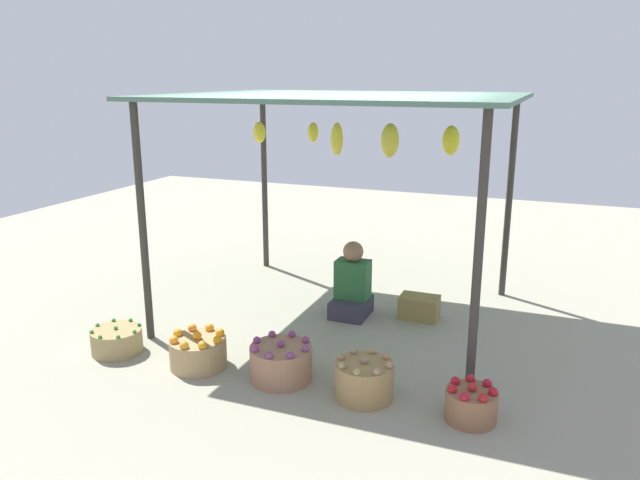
# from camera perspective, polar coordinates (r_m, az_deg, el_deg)

# --- Properties ---
(ground_plane) EXTENTS (14.00, 14.00, 0.00)m
(ground_plane) POSITION_cam_1_polar(r_m,az_deg,el_deg) (6.44, 2.03, -6.86)
(ground_plane) COLOR gray
(market_stall_structure) EXTENTS (3.27, 2.74, 2.23)m
(market_stall_structure) POSITION_cam_1_polar(r_m,az_deg,el_deg) (5.98, 2.36, 11.87)
(market_stall_structure) COLOR #38332D
(market_stall_structure) RESTS_ON ground
(vendor_person) EXTENTS (0.36, 0.44, 0.78)m
(vendor_person) POSITION_cam_1_polar(r_m,az_deg,el_deg) (6.33, 2.98, -4.40)
(vendor_person) COLOR #373343
(vendor_person) RESTS_ON ground
(basket_green_chilies) EXTENTS (0.45, 0.45, 0.25)m
(basket_green_chilies) POSITION_cam_1_polar(r_m,az_deg,el_deg) (5.86, -18.31, -8.82)
(basket_green_chilies) COLOR #9B8555
(basket_green_chilies) RESTS_ON ground
(basket_oranges) EXTENTS (0.48, 0.48, 0.32)m
(basket_oranges) POSITION_cam_1_polar(r_m,az_deg,el_deg) (5.40, -11.23, -10.10)
(basket_oranges) COLOR tan
(basket_oranges) RESTS_ON ground
(basket_purple_onions) EXTENTS (0.51, 0.51, 0.34)m
(basket_purple_onions) POSITION_cam_1_polar(r_m,az_deg,el_deg) (5.10, -3.63, -11.23)
(basket_purple_onions) COLOR #9D7054
(basket_purple_onions) RESTS_ON ground
(basket_potatoes) EXTENTS (0.45, 0.45, 0.34)m
(basket_potatoes) POSITION_cam_1_polar(r_m,az_deg,el_deg) (4.84, 4.12, -12.78)
(basket_potatoes) COLOR #9C7B4C
(basket_potatoes) RESTS_ON ground
(basket_red_apples) EXTENTS (0.37, 0.37, 0.29)m
(basket_red_apples) POSITION_cam_1_polar(r_m,az_deg,el_deg) (4.68, 13.83, -14.55)
(basket_red_apples) COLOR #895D42
(basket_red_apples) RESTS_ON ground
(wooden_crate_near_vendor) EXTENTS (0.39, 0.26, 0.23)m
(wooden_crate_near_vendor) POSITION_cam_1_polar(r_m,az_deg,el_deg) (6.37, 9.17, -6.17)
(wooden_crate_near_vendor) COLOR olive
(wooden_crate_near_vendor) RESTS_ON ground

